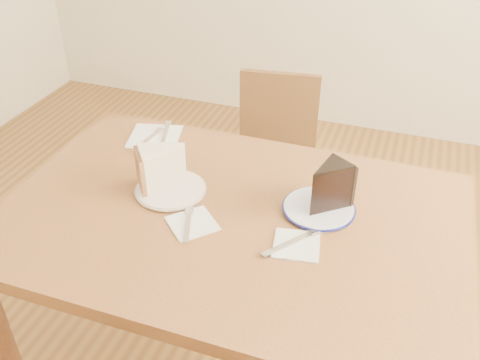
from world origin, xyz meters
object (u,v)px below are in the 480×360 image
object	(u,v)px
chocolate_cake	(326,190)
carrot_cake	(164,167)
plate_cream	(171,190)
table	(230,243)
chair_far	(273,162)
plate_navy	(319,208)

from	to	relation	value
chocolate_cake	carrot_cake	bearing A→B (deg)	36.43
plate_cream	table	bearing A→B (deg)	-11.96
chocolate_cake	plate_cream	bearing A→B (deg)	38.63
plate_cream	chocolate_cake	distance (m)	0.42
chair_far	chocolate_cake	distance (m)	0.84
carrot_cake	chocolate_cake	world-z (taller)	chocolate_cake
plate_cream	carrot_cake	distance (m)	0.07
plate_cream	plate_navy	world-z (taller)	same
chair_far	plate_cream	xyz separation A→B (m)	(-0.09, -0.73, 0.33)
plate_navy	plate_cream	bearing A→B (deg)	-172.60
chair_far	plate_navy	xyz separation A→B (m)	(0.31, -0.67, 0.33)
plate_navy	chair_far	bearing A→B (deg)	114.95
table	carrot_cake	size ratio (longest dim) A/B	9.89
carrot_cake	chocolate_cake	distance (m)	0.44
table	carrot_cake	xyz separation A→B (m)	(-0.21, 0.05, 0.16)
table	plate_navy	world-z (taller)	plate_navy
table	carrot_cake	bearing A→B (deg)	165.51
chair_far	chocolate_cake	size ratio (longest dim) A/B	6.77
carrot_cake	plate_cream	bearing A→B (deg)	17.98
table	chocolate_cake	distance (m)	0.30
carrot_cake	table	bearing A→B (deg)	37.05
table	chocolate_cake	xyz separation A→B (m)	(0.23, 0.09, 0.17)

